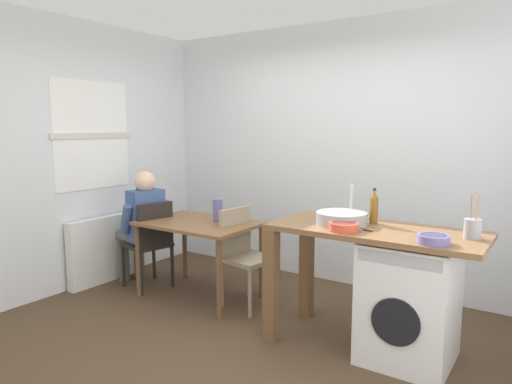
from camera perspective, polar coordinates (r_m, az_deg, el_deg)
The scene contains 18 objects.
ground_plane at distance 3.75m, azimuth -1.93°, elevation -17.90°, with size 5.46×5.46×0.00m, color #4C3826.
wall_back at distance 4.91m, azimuth 10.10°, elevation 4.54°, with size 4.60×0.10×2.70m, color silver.
wall_window_side at distance 4.96m, azimuth -22.58°, elevation 4.11°, with size 0.12×3.80×2.70m.
radiator at distance 5.18m, azimuth -18.43°, elevation -6.78°, with size 0.10×0.80×0.70m, color white.
dining_table at distance 4.48m, azimuth -7.02°, elevation -4.87°, with size 1.10×0.76×0.74m.
chair_person_seat at distance 4.80m, azimuth -12.87°, elevation -5.80°, with size 0.48×0.48×0.90m.
chair_opposite at distance 4.27m, azimuth -1.56°, elevation -7.33°, with size 0.46×0.46×0.90m.
seated_person at distance 4.90m, azimuth -13.89°, elevation -3.59°, with size 0.54×0.54×1.20m.
kitchen_counter at distance 3.54m, azimuth 11.19°, elevation -6.50°, with size 1.50×0.68×0.92m.
washing_machine at distance 3.50m, azimuth 18.36°, elevation -12.67°, with size 0.60×0.61×0.86m.
sink_basin at distance 3.52m, azimuth 10.50°, elevation -3.18°, with size 0.38×0.38×0.09m, color #9EA0A5.
tap at distance 3.66m, azimuth 11.67°, elevation -1.25°, with size 0.02×0.02×0.28m, color #B2B2B7.
bottle_tall_green at distance 3.58m, azimuth 14.34°, elevation -1.87°, with size 0.06×0.06×0.27m.
mixing_bowl at distance 3.30m, azimuth 10.77°, elevation -4.16°, with size 0.21×0.21×0.06m.
utensil_crock at distance 3.32m, azimuth 25.17°, elevation -4.07°, with size 0.11×0.11×0.30m.
colander at distance 3.10m, azimuth 21.04°, elevation -5.39°, with size 0.20×0.20×0.06m.
vase at distance 4.42m, azimuth -4.74°, elevation -2.28°, with size 0.09×0.09×0.22m, color slate.
scissors at distance 3.36m, azimuth 13.14°, elevation -4.52°, with size 0.15×0.06×0.01m.
Camera 1 is at (1.98, -2.73, 1.65)m, focal length 32.42 mm.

